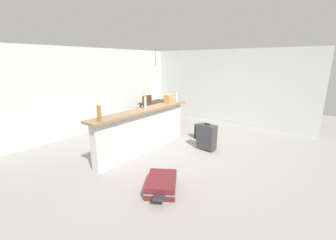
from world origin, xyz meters
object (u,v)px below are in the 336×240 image
(pendant_lamp, at_px, (155,69))
(suitcase_flat_maroon, at_px, (162,184))
(dining_table, at_px, (158,105))
(grocery_bag, at_px, (169,99))
(dining_chair_near_partition, at_px, (170,111))
(bottle_clear, at_px, (176,97))
(bottle_amber, at_px, (99,113))
(suitcase_upright_charcoal, at_px, (207,137))
(dining_chair_far_side, at_px, (145,106))
(bottle_white, at_px, (145,103))
(backpack_green, at_px, (200,132))

(pendant_lamp, xyz_separation_m, suitcase_flat_maroon, (-3.27, -2.87, -1.74))
(dining_table, bearing_deg, pendant_lamp, 73.80)
(grocery_bag, height_order, dining_chair_near_partition, grocery_bag)
(grocery_bag, xyz_separation_m, dining_chair_near_partition, (1.08, 0.78, -0.63))
(bottle_clear, xyz_separation_m, dining_chair_near_partition, (0.81, 0.81, -0.65))
(suitcase_flat_maroon, bearing_deg, dining_chair_near_partition, 34.56)
(pendant_lamp, bearing_deg, bottle_amber, -155.96)
(grocery_bag, bearing_deg, suitcase_upright_charcoal, -91.44)
(suitcase_flat_maroon, bearing_deg, bottle_amber, 97.60)
(bottle_clear, xyz_separation_m, suitcase_flat_maroon, (-2.38, -1.38, -1.05))
(dining_chair_far_side, height_order, suitcase_flat_maroon, dining_chair_far_side)
(bottle_white, distance_m, dining_chair_near_partition, 2.33)
(pendant_lamp, relative_size, suitcase_upright_charcoal, 1.13)
(bottle_amber, xyz_separation_m, bottle_white, (1.29, 0.03, 0.00))
(bottle_clear, relative_size, pendant_lamp, 0.33)
(backpack_green, bearing_deg, bottle_clear, 114.69)
(dining_table, height_order, suitcase_flat_maroon, dining_table)
(bottle_white, height_order, dining_chair_far_side, bottle_white)
(bottle_amber, distance_m, dining_table, 3.75)
(bottle_white, distance_m, suitcase_flat_maroon, 2.06)
(grocery_bag, bearing_deg, bottle_white, -177.30)
(pendant_lamp, xyz_separation_m, suitcase_upright_charcoal, (-1.20, -2.62, -1.52))
(bottle_amber, height_order, dining_table, bottle_amber)
(dining_chair_far_side, bearing_deg, bottle_white, -137.05)
(grocery_bag, xyz_separation_m, dining_table, (1.14, 1.36, -0.50))
(bottle_amber, height_order, bottle_white, bottle_white)
(bottle_clear, bearing_deg, suitcase_flat_maroon, -149.89)
(dining_chair_far_side, bearing_deg, dining_table, -90.85)
(bottle_clear, distance_m, suitcase_flat_maroon, 2.94)
(bottle_white, distance_m, pendant_lamp, 2.72)
(grocery_bag, distance_m, pendant_lamp, 2.00)
(bottle_clear, relative_size, backpack_green, 0.60)
(suitcase_flat_maroon, xyz_separation_m, backpack_green, (2.66, 0.77, 0.09))
(grocery_bag, bearing_deg, dining_chair_near_partition, 35.93)
(dining_chair_far_side, bearing_deg, pendant_lamp, -87.67)
(grocery_bag, xyz_separation_m, suitcase_flat_maroon, (-2.10, -1.41, -1.03))
(backpack_green, bearing_deg, suitcase_flat_maroon, -163.92)
(bottle_clear, relative_size, suitcase_flat_maroon, 0.29)
(bottle_clear, relative_size, dining_table, 0.23)
(bottle_amber, relative_size, dining_chair_far_side, 0.31)
(bottle_clear, distance_m, pendant_lamp, 1.87)
(dining_chair_near_partition, distance_m, suitcase_flat_maroon, 3.88)
(bottle_white, xyz_separation_m, grocery_bag, (0.99, 0.05, -0.04))
(grocery_bag, height_order, pendant_lamp, pendant_lamp)
(bottle_clear, xyz_separation_m, pendant_lamp, (0.89, 1.49, 0.69))
(bottle_clear, height_order, suitcase_flat_maroon, bottle_clear)
(suitcase_upright_charcoal, bearing_deg, grocery_bag, 88.56)
(bottle_clear, height_order, grocery_bag, bottle_clear)
(grocery_bag, xyz_separation_m, backpack_green, (0.56, -0.64, -0.94))
(suitcase_upright_charcoal, bearing_deg, dining_table, 65.12)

